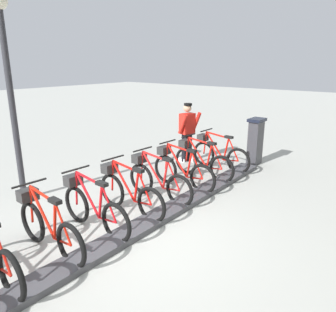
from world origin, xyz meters
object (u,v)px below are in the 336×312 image
(payment_kiosk, at_px, (255,141))
(bike_docked_6, at_px, (47,226))
(bike_docked_1, at_px, (201,161))
(bike_docked_2, at_px, (181,169))
(bike_docked_5, at_px, (92,207))
(bike_docked_3, at_px, (157,179))
(worker_near_rack, at_px, (187,130))
(bike_docked_4, at_px, (128,191))
(bike_docked_0, at_px, (218,153))
(lamp_post, at_px, (8,71))

(payment_kiosk, distance_m, bike_docked_6, 6.07)
(bike_docked_1, height_order, bike_docked_2, same)
(bike_docked_5, bearing_deg, bike_docked_3, -90.00)
(worker_near_rack, bearing_deg, bike_docked_4, 106.89)
(bike_docked_0, bearing_deg, payment_kiosk, -119.21)
(bike_docked_4, xyz_separation_m, bike_docked_6, (0.00, 1.67, 0.00))
(payment_kiosk, height_order, bike_docked_2, payment_kiosk)
(bike_docked_0, relative_size, bike_docked_4, 1.00)
(bike_docked_0, bearing_deg, bike_docked_1, 90.00)
(payment_kiosk, xyz_separation_m, bike_docked_2, (0.57, 2.70, -0.24))
(worker_near_rack, bearing_deg, bike_docked_0, 177.77)
(bike_docked_1, xyz_separation_m, lamp_post, (2.18, 3.39, 2.16))
(bike_docked_2, distance_m, bike_docked_6, 3.35)
(bike_docked_4, height_order, bike_docked_5, same)
(bike_docked_1, xyz_separation_m, worker_near_rack, (1.03, -0.88, 0.48))
(bike_docked_5, bearing_deg, bike_docked_4, -90.00)
(bike_docked_5, distance_m, lamp_post, 3.07)
(bike_docked_3, bearing_deg, bike_docked_5, 90.00)
(bike_docked_1, xyz_separation_m, bike_docked_5, (0.00, 3.35, 0.00))
(bike_docked_4, height_order, bike_docked_6, same)
(worker_near_rack, relative_size, lamp_post, 0.42)
(worker_near_rack, bearing_deg, bike_docked_2, 120.98)
(bike_docked_2, distance_m, worker_near_rack, 2.05)
(bike_docked_3, distance_m, lamp_post, 3.52)
(bike_docked_1, distance_m, worker_near_rack, 1.43)
(bike_docked_4, distance_m, bike_docked_5, 0.84)
(bike_docked_0, distance_m, bike_docked_5, 4.18)
(bike_docked_0, xyz_separation_m, bike_docked_6, (0.00, 5.02, 0.00))
(bike_docked_1, bearing_deg, bike_docked_2, 90.00)
(bike_docked_0, bearing_deg, bike_docked_2, 90.00)
(bike_docked_2, bearing_deg, bike_docked_6, 90.00)
(bike_docked_3, bearing_deg, bike_docked_0, -90.00)
(payment_kiosk, xyz_separation_m, bike_docked_3, (0.57, 3.53, -0.24))
(payment_kiosk, xyz_separation_m, bike_docked_0, (0.57, 1.02, -0.24))
(bike_docked_5, bearing_deg, bike_docked_6, 90.00)
(bike_docked_2, bearing_deg, lamp_post, 49.47)
(bike_docked_0, xyz_separation_m, bike_docked_4, (0.00, 3.35, 0.00))
(payment_kiosk, bearing_deg, bike_docked_6, 84.59)
(bike_docked_2, xyz_separation_m, bike_docked_6, (0.00, 3.35, 0.00))
(bike_docked_2, xyz_separation_m, lamp_post, (2.18, 2.55, 2.16))
(payment_kiosk, xyz_separation_m, worker_near_rack, (1.60, 0.98, 0.24))
(payment_kiosk, bearing_deg, worker_near_rack, 31.56)
(bike_docked_5, bearing_deg, bike_docked_2, -90.00)
(bike_docked_0, bearing_deg, bike_docked_6, 90.00)
(worker_near_rack, height_order, lamp_post, lamp_post)
(bike_docked_5, xyz_separation_m, bike_docked_6, (0.00, 0.84, 0.00))
(bike_docked_2, bearing_deg, bike_docked_1, -90.00)
(payment_kiosk, height_order, bike_docked_6, payment_kiosk)
(bike_docked_1, relative_size, lamp_post, 0.44)
(payment_kiosk, distance_m, worker_near_rack, 1.89)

